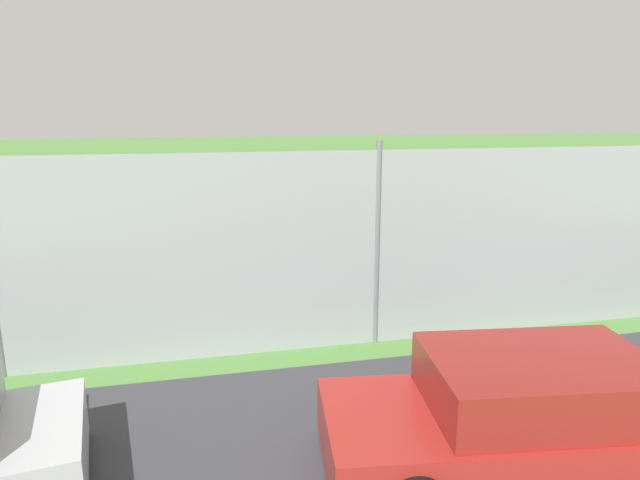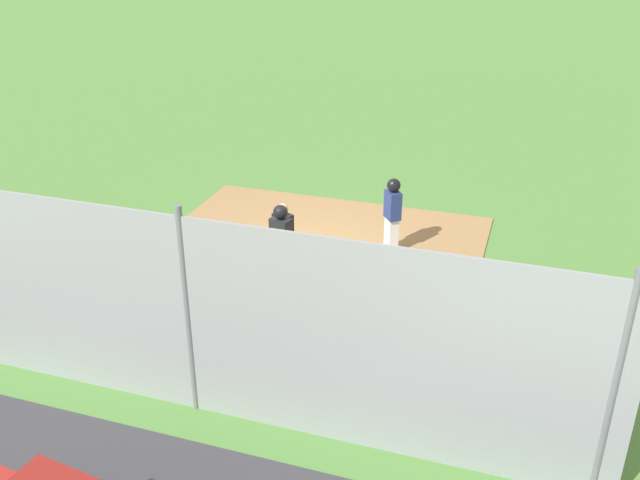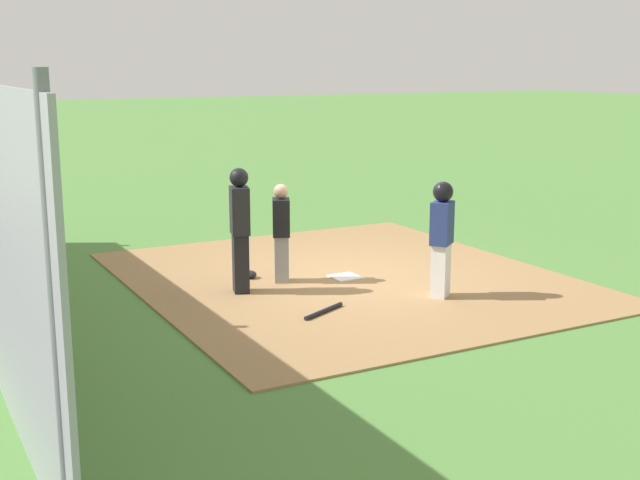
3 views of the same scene
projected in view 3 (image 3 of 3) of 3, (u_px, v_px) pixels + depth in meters
ground_plane at (345, 279)px, 13.19m from camera, size 140.00×140.00×0.00m
dirt_infield at (345, 278)px, 13.19m from camera, size 7.20×6.40×0.03m
home_plate at (345, 277)px, 13.18m from camera, size 0.44×0.44×0.02m
catcher at (281, 232)px, 12.80m from camera, size 0.45×0.39×1.53m
umpire at (240, 227)px, 12.15m from camera, size 0.44×0.35×1.86m
runner at (442, 231)px, 11.90m from camera, size 0.44×0.46×1.70m
baseball_bat at (324, 311)px, 11.30m from camera, size 0.43×0.78×0.06m
catcher_mask at (250, 274)px, 13.13m from camera, size 0.24×0.20×0.12m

